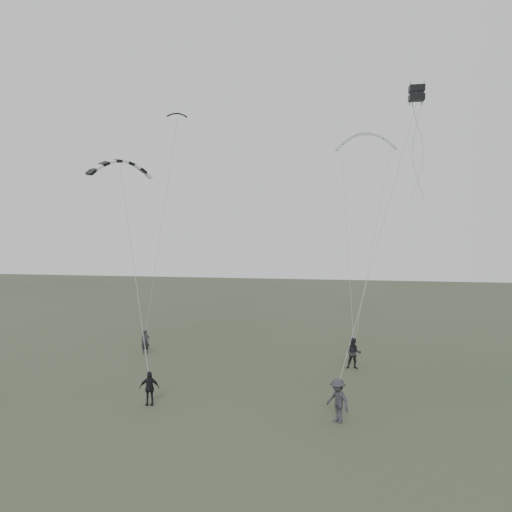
% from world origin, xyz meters
% --- Properties ---
extents(ground, '(140.00, 140.00, 0.00)m').
position_xyz_m(ground, '(0.00, 0.00, 0.00)').
color(ground, '#34432B').
rests_on(ground, ground).
extents(flyer_left, '(0.67, 0.60, 1.54)m').
position_xyz_m(flyer_left, '(-7.16, 7.54, 0.77)').
color(flyer_left, '#232429').
rests_on(flyer_left, ground).
extents(flyer_right, '(0.91, 0.72, 1.80)m').
position_xyz_m(flyer_right, '(6.35, 6.53, 0.90)').
color(flyer_right, black).
rests_on(flyer_right, ground).
extents(flyer_center, '(0.97, 0.61, 1.53)m').
position_xyz_m(flyer_center, '(-2.62, -1.88, 0.77)').
color(flyer_center, black).
rests_on(flyer_center, ground).
extents(flyer_far, '(1.32, 1.27, 1.80)m').
position_xyz_m(flyer_far, '(5.88, -2.22, 0.90)').
color(flyer_far, '#2E2E34').
rests_on(flyer_far, ground).
extents(kite_dark_small, '(1.57, 1.03, 0.58)m').
position_xyz_m(kite_dark_small, '(-6.40, 11.48, 16.61)').
color(kite_dark_small, black).
rests_on(kite_dark_small, flyer_left).
extents(kite_pale_large, '(4.46, 1.51, 1.92)m').
position_xyz_m(kite_pale_large, '(6.99, 14.60, 15.18)').
color(kite_pale_large, '#B9BDC0').
rests_on(kite_pale_large, flyer_right).
extents(kite_striped, '(3.28, 3.14, 1.45)m').
position_xyz_m(kite_striped, '(-5.95, 2.02, 11.75)').
color(kite_striped, black).
rests_on(kite_striped, flyer_center).
extents(kite_box, '(0.78, 0.84, 0.81)m').
position_xyz_m(kite_box, '(9.42, 3.67, 14.89)').
color(kite_box, black).
rests_on(kite_box, flyer_far).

